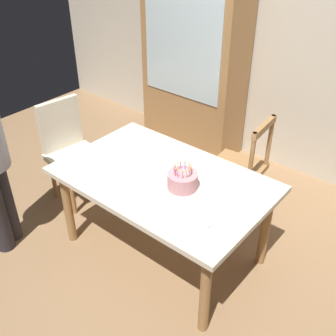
{
  "coord_description": "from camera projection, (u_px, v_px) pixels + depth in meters",
  "views": [
    {
      "loc": [
        1.57,
        -1.84,
        2.42
      ],
      "look_at": [
        0.05,
        0.0,
        0.83
      ],
      "focal_mm": 43.36,
      "sensor_mm": 36.0,
      "label": 1
    }
  ],
  "objects": [
    {
      "name": "back_wall",
      "position": [
        289.0,
        41.0,
        3.82
      ],
      "size": [
        6.4,
        0.1,
        2.6
      ],
      "primitive_type": "cube",
      "color": "beige",
      "rests_on": "ground"
    },
    {
      "name": "plate_far_side",
      "position": [
        174.0,
        160.0,
        3.13
      ],
      "size": [
        0.22,
        0.22,
        0.01
      ],
      "primitive_type": "cylinder",
      "color": "white",
      "rests_on": "dining_table"
    },
    {
      "name": "chair_upholstered",
      "position": [
        69.0,
        146.0,
        3.71
      ],
      "size": [
        0.5,
        0.5,
        0.95
      ],
      "color": "beige",
      "rests_on": "ground"
    },
    {
      "name": "china_cabinet",
      "position": [
        194.0,
        65.0,
        4.29
      ],
      "size": [
        1.1,
        0.45,
        1.9
      ],
      "color": "#9E7042",
      "rests_on": "ground"
    },
    {
      "name": "chair_spindle_back",
      "position": [
        239.0,
        169.0,
        3.53
      ],
      "size": [
        0.48,
        0.48,
        0.95
      ],
      "color": "#9E7042",
      "rests_on": "ground"
    },
    {
      "name": "dining_table",
      "position": [
        163.0,
        187.0,
        3.0
      ],
      "size": [
        1.56,
        0.98,
        0.73
      ],
      "color": "beige",
      "rests_on": "ground"
    },
    {
      "name": "fork_far_side",
      "position": [
        159.0,
        153.0,
        3.23
      ],
      "size": [
        0.18,
        0.05,
        0.01
      ],
      "primitive_type": "cube",
      "rotation": [
        0.0,
        0.0,
        -0.18
      ],
      "color": "silver",
      "rests_on": "dining_table"
    },
    {
      "name": "plate_near_celebrant",
      "position": [
        100.0,
        169.0,
        3.03
      ],
      "size": [
        0.22,
        0.22,
        0.01
      ],
      "primitive_type": "cylinder",
      "color": "white",
      "rests_on": "dining_table"
    },
    {
      "name": "ground",
      "position": [
        163.0,
        249.0,
        3.35
      ],
      "size": [
        6.4,
        6.4,
        0.0
      ],
      "primitive_type": "plane",
      "color": "#93704C"
    },
    {
      "name": "fork_near_celebrant",
      "position": [
        86.0,
        162.0,
        3.12
      ],
      "size": [
        0.18,
        0.03,
        0.01
      ],
      "primitive_type": "cube",
      "rotation": [
        0.0,
        0.0,
        -0.08
      ],
      "color": "silver",
      "rests_on": "dining_table"
    },
    {
      "name": "plate_near_guest",
      "position": [
        196.0,
        219.0,
        2.56
      ],
      "size": [
        0.22,
        0.22,
        0.01
      ],
      "primitive_type": "cylinder",
      "color": "white",
      "rests_on": "dining_table"
    },
    {
      "name": "birthday_cake",
      "position": [
        182.0,
        182.0,
        2.8
      ],
      "size": [
        0.28,
        0.28,
        0.2
      ],
      "color": "silver",
      "rests_on": "dining_table"
    }
  ]
}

